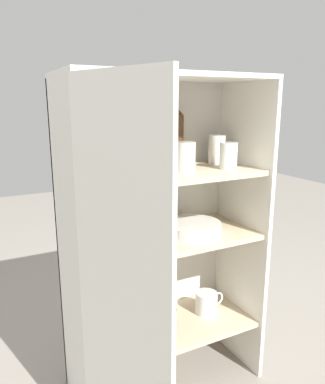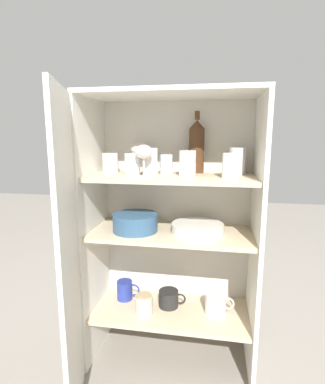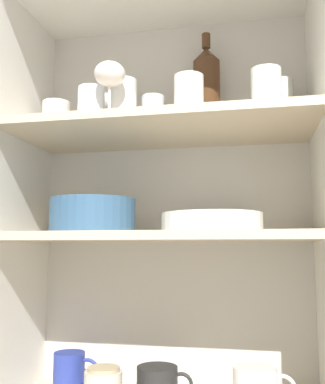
{
  "view_description": "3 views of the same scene",
  "coord_description": "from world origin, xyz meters",
  "px_view_note": "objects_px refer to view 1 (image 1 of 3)",
  "views": [
    {
      "loc": [
        -0.66,
        -1.09,
        1.2
      ],
      "look_at": [
        0.01,
        0.21,
        0.85
      ],
      "focal_mm": 35.0,
      "sensor_mm": 36.0,
      "label": 1
    },
    {
      "loc": [
        0.19,
        -1.17,
        1.11
      ],
      "look_at": [
        -0.05,
        0.18,
        0.85
      ],
      "focal_mm": 28.0,
      "sensor_mm": 36.0,
      "label": 2
    },
    {
      "loc": [
        0.22,
        -0.91,
        0.63
      ],
      "look_at": [
        0.0,
        0.16,
        0.77
      ],
      "focal_mm": 42.0,
      "sensor_mm": 36.0,
      "label": 3
    }
  ],
  "objects_px": {
    "mixing_bowl_large": "(129,235)",
    "storage_jar": "(144,331)",
    "plate_stack_white": "(192,227)",
    "coffee_mug_primary": "(207,303)",
    "wine_bottle": "(175,135)"
  },
  "relations": [
    {
      "from": "mixing_bowl_large",
      "to": "storage_jar",
      "type": "height_order",
      "value": "mixing_bowl_large"
    },
    {
      "from": "storage_jar",
      "to": "plate_stack_white",
      "type": "bearing_deg",
      "value": 11.25
    },
    {
      "from": "mixing_bowl_large",
      "to": "storage_jar",
      "type": "distance_m",
      "value": 0.41
    },
    {
      "from": "plate_stack_white",
      "to": "coffee_mug_primary",
      "type": "relative_size",
      "value": 1.7
    },
    {
      "from": "plate_stack_white",
      "to": "coffee_mug_primary",
      "type": "bearing_deg",
      "value": 7.8
    },
    {
      "from": "mixing_bowl_large",
      "to": "storage_jar",
      "type": "xyz_separation_m",
      "value": [
        0.04,
        -0.03,
        -0.4
      ]
    },
    {
      "from": "wine_bottle",
      "to": "storage_jar",
      "type": "distance_m",
      "value": 0.8
    },
    {
      "from": "wine_bottle",
      "to": "storage_jar",
      "type": "xyz_separation_m",
      "value": [
        -0.23,
        -0.17,
        -0.75
      ]
    },
    {
      "from": "mixing_bowl_large",
      "to": "coffee_mug_primary",
      "type": "xyz_separation_m",
      "value": [
        0.39,
        0.03,
        -0.4
      ]
    },
    {
      "from": "coffee_mug_primary",
      "to": "storage_jar",
      "type": "height_order",
      "value": "coffee_mug_primary"
    },
    {
      "from": "wine_bottle",
      "to": "mixing_bowl_large",
      "type": "relative_size",
      "value": 1.38
    },
    {
      "from": "plate_stack_white",
      "to": "mixing_bowl_large",
      "type": "bearing_deg",
      "value": -175.91
    },
    {
      "from": "plate_stack_white",
      "to": "mixing_bowl_large",
      "type": "distance_m",
      "value": 0.29
    },
    {
      "from": "plate_stack_white",
      "to": "wine_bottle",
      "type": "bearing_deg",
      "value": 99.35
    },
    {
      "from": "plate_stack_white",
      "to": "storage_jar",
      "type": "height_order",
      "value": "plate_stack_white"
    }
  ]
}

